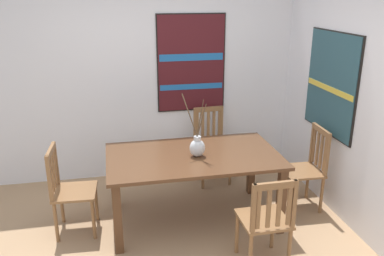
# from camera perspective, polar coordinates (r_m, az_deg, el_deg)

# --- Properties ---
(ground_plane) EXTENTS (6.40, 6.40, 0.03)m
(ground_plane) POSITION_cam_1_polar(r_m,az_deg,el_deg) (4.09, -1.31, -16.93)
(ground_plane) COLOR #A37F5B
(wall_back) EXTENTS (6.40, 0.12, 2.70)m
(wall_back) POSITION_cam_1_polar(r_m,az_deg,el_deg) (5.25, -5.17, 7.59)
(wall_back) COLOR silver
(wall_back) RESTS_ON ground_plane
(wall_side) EXTENTS (0.12, 6.40, 2.70)m
(wall_side) POSITION_cam_1_polar(r_m,az_deg,el_deg) (4.20, 24.36, 3.06)
(wall_side) COLOR silver
(wall_side) RESTS_ON ground_plane
(dining_table) EXTENTS (1.79, 1.04, 0.76)m
(dining_table) POSITION_cam_1_polar(r_m,az_deg,el_deg) (4.23, 0.19, -5.05)
(dining_table) COLOR #51331E
(dining_table) RESTS_ON ground_plane
(centerpiece_vase) EXTENTS (0.22, 0.19, 0.65)m
(centerpiece_vase) POSITION_cam_1_polar(r_m,az_deg,el_deg) (4.11, 0.75, -2.63)
(centerpiece_vase) COLOR silver
(centerpiece_vase) RESTS_ON dining_table
(chair_0) EXTENTS (0.44, 0.44, 0.93)m
(chair_0) POSITION_cam_1_polar(r_m,az_deg,el_deg) (4.28, -17.09, -8.23)
(chair_0) COLOR brown
(chair_0) RESTS_ON ground_plane
(chair_1) EXTENTS (0.44, 0.44, 0.95)m
(chair_1) POSITION_cam_1_polar(r_m,az_deg,el_deg) (4.73, 15.96, -5.34)
(chair_1) COLOR brown
(chair_1) RESTS_ON ground_plane
(chair_2) EXTENTS (0.45, 0.45, 0.96)m
(chair_2) POSITION_cam_1_polar(r_m,az_deg,el_deg) (5.21, 2.70, -2.21)
(chair_2) COLOR brown
(chair_2) RESTS_ON ground_plane
(chair_3) EXTENTS (0.43, 0.43, 0.91)m
(chair_3) POSITION_cam_1_polar(r_m,az_deg,el_deg) (3.67, 10.48, -12.64)
(chair_3) COLOR brown
(chair_3) RESTS_ON ground_plane
(painting_on_back_wall) EXTENTS (0.89, 0.05, 1.25)m
(painting_on_back_wall) POSITION_cam_1_polar(r_m,az_deg,el_deg) (5.23, -0.12, 9.14)
(painting_on_back_wall) COLOR black
(painting_on_side_wall) EXTENTS (0.05, 0.99, 1.13)m
(painting_on_side_wall) POSITION_cam_1_polar(r_m,az_deg,el_deg) (4.69, 19.16, 5.97)
(painting_on_side_wall) COLOR black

